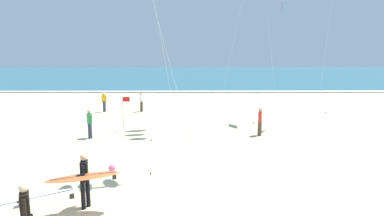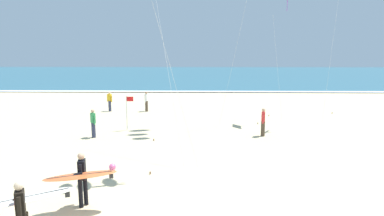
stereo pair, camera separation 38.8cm
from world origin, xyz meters
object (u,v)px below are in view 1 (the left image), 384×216
object	(u,v)px
surfer_lead	(26,207)
bystander_yellow_top	(104,102)
bystander_white_top	(141,101)
beach_ball	(112,168)
bystander_green_top	(90,124)
lifeguard_flag	(124,110)
surfer_trailing	(84,177)
bystander_red_top	(260,121)

from	to	relation	value
surfer_lead	bystander_yellow_top	size ratio (longest dim) A/B	1.60
surfer_lead	bystander_white_top	distance (m)	18.48
beach_ball	bystander_yellow_top	bearing A→B (deg)	105.20
bystander_green_top	lifeguard_flag	bearing A→B (deg)	49.63
surfer_trailing	beach_ball	distance (m)	3.43
beach_ball	surfer_lead	bearing A→B (deg)	-99.16
lifeguard_flag	bystander_yellow_top	bearing A→B (deg)	113.70
surfer_lead	bystander_yellow_top	distance (m)	18.65
bystander_red_top	lifeguard_flag	xyz separation A→B (m)	(-7.86, 1.28, 0.45)
bystander_yellow_top	bystander_white_top	size ratio (longest dim) A/B	1.00
lifeguard_flag	beach_ball	size ratio (longest dim) A/B	7.50
surfer_lead	lifeguard_flag	xyz separation A→B (m)	(0.02, 12.11, 0.21)
surfer_lead	bystander_red_top	distance (m)	13.40
surfer_trailing	beach_ball	xyz separation A→B (m)	(0.05, 3.30, -0.91)
bystander_yellow_top	surfer_trailing	bearing A→B (deg)	-77.89
bystander_yellow_top	beach_ball	size ratio (longest dim) A/B	5.68
bystander_yellow_top	bystander_white_top	world-z (taller)	same
bystander_red_top	bystander_green_top	bearing A→B (deg)	-176.88
bystander_white_top	bystander_yellow_top	bearing A→B (deg)	-179.34
surfer_lead	beach_ball	xyz separation A→B (m)	(0.84, 5.21, -0.91)
bystander_green_top	bystander_white_top	world-z (taller)	same
bystander_yellow_top	lifeguard_flag	world-z (taller)	lifeguard_flag
surfer_lead	surfer_trailing	xyz separation A→B (m)	(0.79, 1.91, -0.01)
bystander_green_top	beach_ball	distance (m)	5.66
surfer_trailing	bystander_white_top	size ratio (longest dim) A/B	1.37
surfer_trailing	bystander_white_top	bearing A→B (deg)	92.20
lifeguard_flag	beach_ball	distance (m)	7.04
bystander_red_top	bystander_white_top	bearing A→B (deg)	135.30
surfer_trailing	bystander_yellow_top	xyz separation A→B (m)	(-3.55, 16.54, -0.23)
bystander_yellow_top	lifeguard_flag	bearing A→B (deg)	-66.30
surfer_trailing	bystander_yellow_top	distance (m)	16.91
beach_ball	lifeguard_flag	bearing A→B (deg)	96.76
bystander_yellow_top	beach_ball	distance (m)	13.73
surfer_trailing	bystander_red_top	bearing A→B (deg)	51.52
bystander_white_top	beach_ball	xyz separation A→B (m)	(0.69, -13.27, -0.67)
bystander_red_top	beach_ball	xyz separation A→B (m)	(-7.04, -5.62, -0.67)
surfer_lead	lifeguard_flag	bearing A→B (deg)	89.89
surfer_lead	bystander_yellow_top	world-z (taller)	surfer_lead
beach_ball	bystander_red_top	bearing A→B (deg)	38.58
bystander_yellow_top	surfer_lead	bearing A→B (deg)	-81.50
surfer_trailing	bystander_green_top	bearing A→B (deg)	105.29
bystander_green_top	beach_ball	bearing A→B (deg)	-65.32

